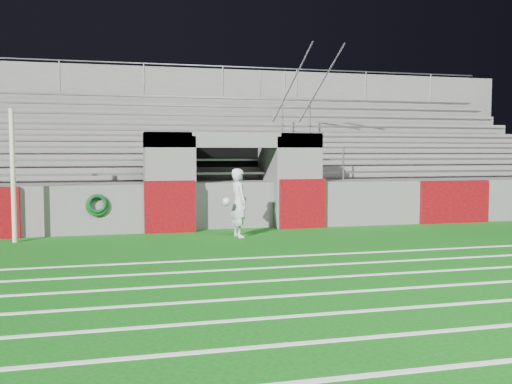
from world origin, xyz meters
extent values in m
plane|color=#0D510E|center=(0.00, 0.00, 0.00)|extent=(90.00, 90.00, 0.00)
cylinder|color=beige|center=(-5.43, 2.26, 1.54)|extent=(0.11, 0.11, 3.07)
cube|color=white|center=(0.00, -7.00, 0.01)|extent=(28.00, 0.09, 0.01)
cube|color=white|center=(0.00, -6.00, 0.01)|extent=(28.00, 0.09, 0.01)
cube|color=white|center=(0.00, -5.00, 0.01)|extent=(28.00, 0.09, 0.01)
cube|color=white|center=(0.00, -4.00, 0.01)|extent=(28.00, 0.09, 0.01)
cube|color=white|center=(0.00, -3.00, 0.01)|extent=(28.00, 0.09, 0.01)
cube|color=white|center=(0.00, -2.00, 0.01)|extent=(28.00, 0.09, 0.01)
cube|color=white|center=(0.00, -1.00, 0.01)|extent=(28.00, 0.09, 0.01)
cube|color=#575553|center=(7.70, 3.17, 0.62)|extent=(10.60, 0.35, 1.25)
cube|color=#575553|center=(-1.80, 3.50, 1.30)|extent=(1.20, 1.00, 2.60)
cube|color=#575553|center=(1.80, 3.50, 1.30)|extent=(1.20, 1.00, 2.60)
cube|color=black|center=(0.00, 5.20, 1.25)|extent=(2.60, 0.20, 2.50)
cube|color=#575553|center=(-1.15, 4.10, 1.25)|extent=(0.10, 2.20, 2.50)
cube|color=#575553|center=(1.15, 4.10, 1.25)|extent=(0.10, 2.20, 2.50)
cube|color=#575553|center=(0.00, 3.50, 2.40)|extent=(4.80, 1.00, 0.40)
cube|color=#575553|center=(0.00, 7.35, 1.15)|extent=(26.00, 8.00, 0.20)
cube|color=#575553|center=(0.00, 7.35, 0.53)|extent=(26.00, 8.00, 1.05)
cube|color=#56070B|center=(-1.80, 2.94, 0.68)|extent=(1.30, 0.15, 1.35)
cube|color=#56070B|center=(1.80, 2.94, 0.68)|extent=(1.30, 0.15, 1.35)
cube|color=#56070B|center=(6.50, 2.94, 0.62)|extent=(2.20, 0.15, 1.25)
cube|color=gray|center=(0.00, 4.43, 1.47)|extent=(23.00, 0.28, 0.06)
cube|color=#575553|center=(0.00, 5.28, 1.44)|extent=(24.00, 0.75, 0.38)
cube|color=gray|center=(0.00, 5.18, 1.85)|extent=(23.00, 0.28, 0.06)
cube|color=#575553|center=(0.00, 6.03, 1.63)|extent=(24.00, 0.75, 0.76)
cube|color=gray|center=(0.00, 5.93, 2.23)|extent=(23.00, 0.28, 0.06)
cube|color=#575553|center=(0.00, 6.78, 1.82)|extent=(24.00, 0.75, 1.14)
cube|color=gray|center=(0.00, 6.68, 2.61)|extent=(23.00, 0.28, 0.06)
cube|color=#575553|center=(0.00, 7.53, 2.01)|extent=(24.00, 0.75, 1.52)
cube|color=gray|center=(0.00, 7.43, 2.99)|extent=(23.00, 0.28, 0.06)
cube|color=#575553|center=(0.00, 8.28, 2.20)|extent=(24.00, 0.75, 1.90)
cube|color=gray|center=(0.00, 8.18, 3.37)|extent=(23.00, 0.28, 0.06)
cube|color=#575553|center=(0.00, 9.03, 2.39)|extent=(24.00, 0.75, 2.28)
cube|color=gray|center=(0.00, 8.93, 3.75)|extent=(23.00, 0.28, 0.06)
cube|color=#575553|center=(0.00, 9.78, 2.58)|extent=(24.00, 0.75, 2.66)
cube|color=gray|center=(0.00, 9.68, 4.13)|extent=(23.00, 0.28, 0.06)
cube|color=#575553|center=(0.00, 10.45, 2.65)|extent=(26.00, 0.60, 5.29)
cylinder|color=#A5A8AD|center=(2.50, 4.15, 1.75)|extent=(0.05, 0.05, 1.00)
cylinder|color=#A5A8AD|center=(2.50, 7.15, 3.27)|extent=(0.05, 0.05, 1.00)
cylinder|color=#A5A8AD|center=(2.50, 10.15, 4.79)|extent=(0.05, 0.05, 1.00)
cylinder|color=#A5A8AD|center=(2.50, 7.15, 3.77)|extent=(0.05, 6.02, 3.08)
cylinder|color=#A5A8AD|center=(3.50, 4.15, 1.75)|extent=(0.05, 0.05, 1.00)
cylinder|color=#A5A8AD|center=(3.50, 7.15, 3.27)|extent=(0.05, 0.05, 1.00)
cylinder|color=#A5A8AD|center=(3.50, 10.15, 4.79)|extent=(0.05, 0.05, 1.00)
cylinder|color=#A5A8AD|center=(3.50, 7.15, 3.77)|extent=(0.05, 6.02, 3.08)
cylinder|color=#A5A8AD|center=(-5.00, 10.15, 4.84)|extent=(0.05, 0.05, 1.10)
cylinder|color=#A5A8AD|center=(-2.00, 10.15, 4.84)|extent=(0.05, 0.05, 1.10)
cylinder|color=#A5A8AD|center=(1.00, 10.15, 4.84)|extent=(0.05, 0.05, 1.10)
cylinder|color=#A5A8AD|center=(4.00, 10.15, 4.84)|extent=(0.05, 0.05, 1.10)
cylinder|color=#A5A8AD|center=(7.00, 10.15, 4.84)|extent=(0.05, 0.05, 1.10)
cylinder|color=#A5A8AD|center=(10.00, 10.15, 4.84)|extent=(0.05, 0.05, 1.10)
cylinder|color=#A5A8AD|center=(0.00, 10.15, 5.39)|extent=(24.00, 0.05, 0.05)
imported|color=silver|center=(-0.24, 1.79, 0.84)|extent=(0.50, 0.67, 1.68)
sphere|color=silver|center=(-0.61, 1.47, 0.91)|extent=(0.20, 0.20, 0.20)
torus|color=#0D4512|center=(-3.60, 2.95, 0.76)|extent=(0.57, 0.11, 0.57)
torus|color=#0B3B19|center=(-3.60, 2.90, 0.80)|extent=(0.48, 0.09, 0.48)
camera|label=1|loc=(-3.24, -11.74, 2.08)|focal=40.00mm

